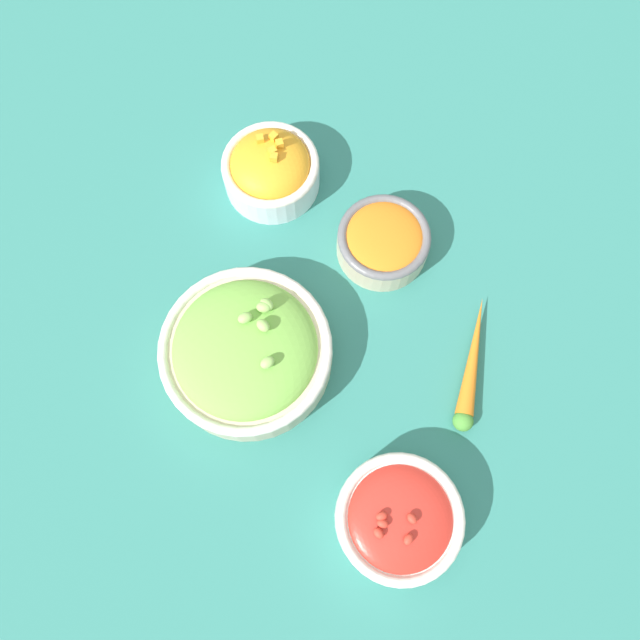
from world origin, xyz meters
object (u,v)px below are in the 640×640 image
(bowl_carrots, at_px, (380,239))
(loose_carrot, at_px, (472,366))
(bowl_cherry_tomatoes, at_px, (399,518))
(bowl_squash, at_px, (271,169))
(bowl_lettuce, at_px, (246,351))

(bowl_carrots, relative_size, loose_carrot, 0.73)
(bowl_cherry_tomatoes, bearing_deg, bowl_squash, -33.59)
(bowl_carrots, bearing_deg, loose_carrot, 161.19)
(bowl_cherry_tomatoes, distance_m, bowl_carrots, 0.35)
(bowl_squash, height_order, bowl_lettuce, bowl_lettuce)
(bowl_cherry_tomatoes, bearing_deg, bowl_lettuce, -10.07)
(bowl_lettuce, distance_m, loose_carrot, 0.28)
(bowl_carrots, bearing_deg, bowl_cherry_tomatoes, 128.98)
(bowl_carrots, height_order, loose_carrot, bowl_carrots)
(bowl_cherry_tomatoes, relative_size, loose_carrot, 0.87)
(loose_carrot, bearing_deg, bowl_squash, 56.85)
(bowl_carrots, relative_size, bowl_lettuce, 0.57)
(bowl_cherry_tomatoes, relative_size, bowl_lettuce, 0.69)
(bowl_cherry_tomatoes, bearing_deg, bowl_carrots, -51.02)
(bowl_squash, relative_size, loose_carrot, 0.79)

